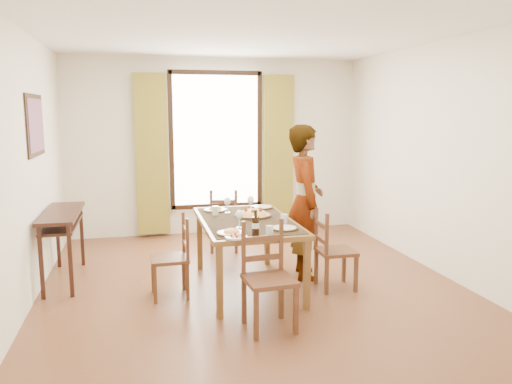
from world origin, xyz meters
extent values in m
plane|color=#4E2718|center=(0.00, 0.00, 0.00)|extent=(5.00, 5.00, 0.00)
cube|color=silver|center=(0.00, 2.50, 1.35)|extent=(4.50, 0.10, 2.70)
cube|color=silver|center=(0.00, -2.50, 1.35)|extent=(4.50, 0.10, 2.70)
cube|color=silver|center=(-2.25, 0.00, 1.35)|extent=(0.10, 5.00, 2.70)
cube|color=silver|center=(2.25, 0.00, 1.35)|extent=(0.10, 5.00, 2.70)
cube|color=white|center=(0.00, 0.00, 2.72)|extent=(4.50, 5.00, 0.04)
cube|color=white|center=(0.00, 2.47, 1.45)|extent=(1.30, 0.04, 2.00)
cube|color=olive|center=(-0.98, 2.41, 1.25)|extent=(0.48, 0.10, 2.40)
cube|color=olive|center=(0.98, 2.41, 1.25)|extent=(0.48, 0.10, 2.40)
cube|color=black|center=(-2.24, 0.60, 1.75)|extent=(0.02, 0.86, 0.66)
cube|color=red|center=(-2.23, 0.60, 1.75)|extent=(0.01, 0.76, 0.56)
cube|color=#341811|center=(-2.03, 0.60, 0.78)|extent=(0.38, 1.20, 0.04)
cube|color=#341811|center=(-2.03, 0.60, 0.66)|extent=(0.34, 1.10, 0.03)
cube|color=#341811|center=(-2.17, 0.05, 0.38)|extent=(0.04, 0.04, 0.76)
cube|color=#341811|center=(-2.17, 1.15, 0.38)|extent=(0.04, 0.04, 0.76)
cube|color=#341811|center=(-1.89, 0.05, 0.38)|extent=(0.04, 0.04, 0.76)
cube|color=#341811|center=(-1.89, 1.15, 0.38)|extent=(0.04, 0.04, 0.76)
cube|color=brown|center=(-0.07, -0.09, 0.72)|extent=(0.96, 1.63, 0.05)
cube|color=black|center=(-0.07, -0.09, 0.75)|extent=(0.89, 1.50, 0.01)
cube|color=brown|center=(-0.49, -0.84, 0.35)|extent=(0.06, 0.06, 0.70)
cube|color=brown|center=(-0.49, 0.67, 0.35)|extent=(0.06, 0.06, 0.70)
cube|color=brown|center=(0.35, -0.84, 0.35)|extent=(0.06, 0.06, 0.70)
cube|color=brown|center=(0.35, 0.67, 0.35)|extent=(0.06, 0.06, 0.70)
cube|color=#532A1B|center=(-0.90, -0.17, 0.40)|extent=(0.39, 0.39, 0.04)
cube|color=#532A1B|center=(-1.07, -0.01, 0.20)|extent=(0.04, 0.04, 0.40)
cube|color=#532A1B|center=(-0.75, 0.00, 0.20)|extent=(0.04, 0.04, 0.40)
cube|color=#532A1B|center=(-1.06, -0.33, 0.20)|extent=(0.04, 0.04, 0.40)
cube|color=#532A1B|center=(-0.74, -0.32, 0.20)|extent=(0.04, 0.04, 0.40)
cube|color=#532A1B|center=(-0.74, 0.00, 0.63)|extent=(0.03, 0.03, 0.45)
cube|color=#532A1B|center=(-0.73, -0.32, 0.63)|extent=(0.03, 0.03, 0.45)
cube|color=#532A1B|center=(-0.73, -0.16, 0.54)|extent=(0.03, 0.32, 0.04)
cube|color=#532A1B|center=(-0.73, -0.16, 0.70)|extent=(0.03, 0.32, 0.04)
cube|color=#532A1B|center=(-0.06, 1.42, 0.41)|extent=(0.45, 0.45, 0.04)
cube|color=#532A1B|center=(0.13, 1.55, 0.21)|extent=(0.04, 0.04, 0.41)
cube|color=#532A1B|center=(0.07, 1.23, 0.21)|extent=(0.04, 0.04, 0.41)
cube|color=#532A1B|center=(-0.20, 1.61, 0.21)|extent=(0.04, 0.04, 0.41)
cube|color=#532A1B|center=(-0.26, 1.29, 0.21)|extent=(0.04, 0.04, 0.41)
cube|color=#532A1B|center=(0.07, 1.22, 0.64)|extent=(0.03, 0.03, 0.46)
cube|color=#532A1B|center=(-0.26, 1.28, 0.64)|extent=(0.03, 0.03, 0.46)
cube|color=#532A1B|center=(-0.10, 1.25, 0.55)|extent=(0.33, 0.08, 0.05)
cube|color=#532A1B|center=(-0.10, 1.25, 0.71)|extent=(0.33, 0.08, 0.05)
cube|color=#532A1B|center=(-0.10, -1.16, 0.45)|extent=(0.45, 0.45, 0.04)
cube|color=#532A1B|center=(-0.26, -1.35, 0.22)|extent=(0.04, 0.04, 0.45)
cube|color=#532A1B|center=(-0.29, -0.99, 0.22)|extent=(0.04, 0.04, 0.45)
cube|color=#532A1B|center=(0.09, -1.32, 0.22)|extent=(0.04, 0.04, 0.45)
cube|color=#532A1B|center=(0.06, -0.96, 0.22)|extent=(0.04, 0.04, 0.45)
cube|color=#532A1B|center=(-0.29, -0.98, 0.69)|extent=(0.04, 0.04, 0.50)
cube|color=#532A1B|center=(0.06, -0.95, 0.69)|extent=(0.04, 0.04, 0.50)
cube|color=#532A1B|center=(-0.12, -0.97, 0.60)|extent=(0.36, 0.05, 0.05)
cube|color=#532A1B|center=(-0.12, -0.97, 0.77)|extent=(0.36, 0.05, 0.05)
cube|color=#532A1B|center=(0.86, -0.33, 0.41)|extent=(0.39, 0.39, 0.04)
cube|color=#532A1B|center=(1.02, -0.50, 0.20)|extent=(0.04, 0.04, 0.41)
cube|color=#532A1B|center=(0.69, -0.49, 0.20)|extent=(0.04, 0.04, 0.41)
cube|color=#532A1B|center=(1.03, -0.17, 0.20)|extent=(0.04, 0.04, 0.41)
cube|color=#532A1B|center=(0.70, -0.16, 0.20)|extent=(0.04, 0.04, 0.41)
cube|color=#532A1B|center=(0.69, -0.49, 0.64)|extent=(0.03, 0.03, 0.46)
cube|color=#532A1B|center=(0.69, -0.16, 0.64)|extent=(0.03, 0.03, 0.46)
cube|color=#532A1B|center=(0.69, -0.33, 0.55)|extent=(0.03, 0.33, 0.05)
cube|color=#532A1B|center=(0.69, -0.33, 0.71)|extent=(0.03, 0.33, 0.05)
imported|color=#999BA1|center=(0.66, 0.15, 0.88)|extent=(0.77, 0.63, 1.75)
cylinder|color=silver|center=(0.26, -0.37, 0.81)|extent=(0.07, 0.07, 0.10)
cylinder|color=silver|center=(-0.36, 0.23, 0.81)|extent=(0.07, 0.07, 0.10)
cylinder|color=silver|center=(-0.02, -0.84, 0.81)|extent=(0.07, 0.07, 0.10)
camera|label=1|loc=(-1.17, -5.18, 1.91)|focal=35.00mm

